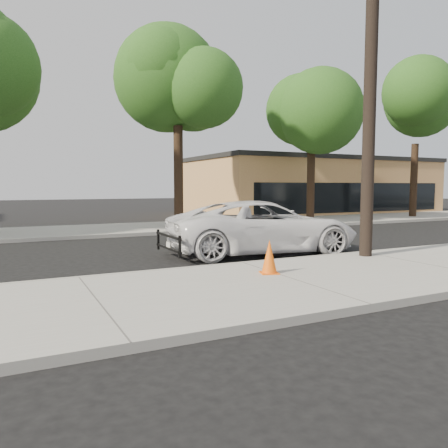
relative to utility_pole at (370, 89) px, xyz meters
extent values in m
plane|color=black|center=(-3.60, 2.70, -4.70)|extent=(120.00, 120.00, 0.00)
cube|color=gray|center=(-3.60, -1.60, -4.62)|extent=(90.00, 4.40, 0.15)
cube|color=gray|center=(-3.60, 11.20, -4.62)|extent=(90.00, 5.00, 0.15)
cube|color=#9E9B93|center=(-3.60, 0.60, -4.62)|extent=(90.00, 0.12, 0.16)
cube|color=#B7794C|center=(12.40, 18.70, -2.70)|extent=(18.00, 10.00, 4.00)
cylinder|color=black|center=(0.00, 0.00, -0.05)|extent=(0.34, 0.34, 9.00)
cylinder|color=black|center=(-1.60, 10.50, -2.17)|extent=(0.44, 0.44, 4.75)
sphere|color=#1C4814|center=(-1.60, 10.50, 1.80)|extent=(4.80, 4.80, 4.80)
sphere|color=#1C4814|center=(-0.96, 10.02, 3.08)|extent=(3.84, 3.84, 3.84)
cylinder|color=black|center=(6.40, 10.80, -2.35)|extent=(0.44, 0.44, 4.40)
sphere|color=#1C4814|center=(6.40, 10.80, 1.30)|extent=(4.35, 4.35, 4.35)
sphere|color=#1C4814|center=(6.98, 10.36, 2.46)|extent=(3.48, 3.48, 3.48)
cylinder|color=black|center=(14.40, 10.60, -2.25)|extent=(0.44, 0.44, 4.60)
sphere|color=#1C4814|center=(14.40, 10.60, 1.60)|extent=(4.65, 4.65, 4.65)
sphere|color=#1C4814|center=(15.02, 10.13, 2.84)|extent=(3.72, 3.72, 3.72)
imported|color=white|center=(-1.82, 2.50, -3.88)|extent=(6.22, 3.50, 1.64)
cube|color=#FA600D|center=(-3.74, -0.90, -4.54)|extent=(0.49, 0.49, 0.02)
cone|color=#FA600D|center=(-3.74, -0.90, -4.17)|extent=(0.44, 0.44, 0.76)
camera|label=1|loc=(-8.91, -9.03, -2.61)|focal=35.00mm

